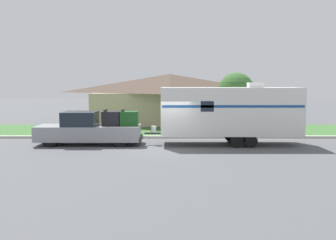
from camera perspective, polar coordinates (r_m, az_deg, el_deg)
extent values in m
plane|color=#515456|center=(20.04, -0.20, -4.35)|extent=(120.00, 120.00, 0.00)
cube|color=beige|center=(23.73, -0.20, -2.59)|extent=(80.00, 0.30, 0.14)
cube|color=#3D6B33|center=(27.35, -0.19, -1.60)|extent=(80.00, 7.00, 0.03)
cube|color=tan|center=(33.07, 0.12, 1.96)|extent=(12.66, 7.95, 2.65)
pyramid|color=#4C3D33|center=(32.99, 0.12, 5.64)|extent=(13.68, 8.59, 1.60)
cube|color=#4C3828|center=(29.15, 0.16, 0.91)|extent=(1.00, 0.06, 2.10)
cylinder|color=black|center=(21.45, -17.71, -2.73)|extent=(0.90, 0.28, 0.90)
cylinder|color=black|center=(22.92, -16.54, -2.17)|extent=(0.90, 0.28, 0.90)
cylinder|color=black|center=(20.62, -7.50, -2.84)|extent=(0.90, 0.28, 0.90)
cylinder|color=black|center=(22.15, -6.99, -2.24)|extent=(0.90, 0.28, 0.90)
cube|color=gray|center=(21.92, -14.98, -1.91)|extent=(3.57, 1.91, 0.84)
cube|color=#19232D|center=(21.67, -13.40, 0.21)|extent=(1.86, 1.76, 0.79)
cube|color=gray|center=(21.36, -7.44, -1.96)|extent=(2.23, 1.91, 0.84)
cube|color=#333333|center=(21.29, -4.28, -2.76)|extent=(0.12, 1.72, 0.20)
cube|color=black|center=(21.34, -8.77, 0.23)|extent=(1.03, 0.80, 0.80)
cube|color=black|center=(21.35, -9.67, 1.51)|extent=(0.10, 0.88, 0.08)
cube|color=#194C1E|center=(21.21, -6.15, 0.23)|extent=(1.03, 0.80, 0.80)
cube|color=black|center=(21.21, -7.05, 1.52)|extent=(0.10, 0.88, 0.08)
cylinder|color=black|center=(20.57, 10.28, -3.20)|extent=(0.70, 0.22, 0.70)
cylinder|color=black|center=(22.56, 9.34, -2.40)|extent=(0.70, 0.22, 0.70)
cylinder|color=black|center=(20.72, 12.37, -3.18)|extent=(0.70, 0.22, 0.70)
cylinder|color=black|center=(22.69, 11.25, -2.38)|extent=(0.70, 0.22, 0.70)
cube|color=silver|center=(21.34, 9.23, 1.38)|extent=(7.75, 2.32, 2.64)
cube|color=navy|center=(20.17, 9.79, 2.05)|extent=(7.59, 0.01, 0.14)
cube|color=#383838|center=(21.21, -2.50, -2.03)|extent=(0.95, 0.12, 0.10)
cylinder|color=silver|center=(21.18, -2.37, -1.41)|extent=(0.28, 0.28, 0.36)
cube|color=silver|center=(21.56, 12.97, 5.23)|extent=(0.80, 0.68, 0.28)
cube|color=#19232D|center=(19.98, 5.84, 2.07)|extent=(0.70, 0.01, 0.56)
cylinder|color=brown|center=(26.03, 18.98, -1.01)|extent=(0.09, 0.09, 1.18)
cube|color=silver|center=(25.96, 19.03, 0.53)|extent=(0.48, 0.20, 0.22)
cylinder|color=brown|center=(27.62, 10.08, 0.39)|extent=(0.24, 0.24, 1.95)
sphere|color=#38662D|center=(27.51, 10.15, 4.44)|extent=(2.61, 2.61, 2.61)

